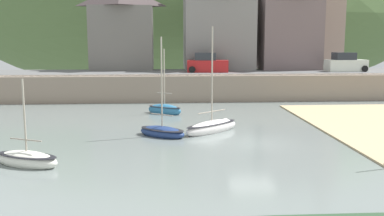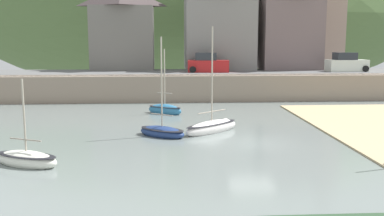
# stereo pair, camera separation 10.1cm
# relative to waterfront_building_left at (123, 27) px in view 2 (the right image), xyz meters

# --- Properties ---
(ground) EXTENTS (48.00, 41.00, 0.61)m
(ground) POSITION_rel_waterfront_building_left_xyz_m (10.80, -34.76, -6.87)
(ground) COLOR slate
(quay_seawall) EXTENTS (48.00, 9.40, 2.40)m
(quay_seawall) POSITION_rel_waterfront_building_left_xyz_m (9.40, -7.70, -5.68)
(quay_seawall) COLOR gray
(quay_seawall) RESTS_ON ground
(hillside_backdrop) EXTENTS (80.00, 44.00, 26.58)m
(hillside_backdrop) POSITION_rel_waterfront_building_left_xyz_m (10.60, 30.00, 2.27)
(hillside_backdrop) COLOR #53703E
(hillside_backdrop) RESTS_ON ground
(waterfront_building_left) EXTENTS (6.99, 4.78, 9.08)m
(waterfront_building_left) POSITION_rel_waterfront_building_left_xyz_m (0.00, 0.00, 0.00)
(waterfront_building_left) COLOR slate
(waterfront_building_left) RESTS_ON ground
(waterfront_building_centre) EXTENTS (7.74, 6.20, 10.65)m
(waterfront_building_centre) POSITION_rel_waterfront_building_left_xyz_m (10.53, 0.00, 0.76)
(waterfront_building_centre) COLOR gray
(waterfront_building_centre) RESTS_ON ground
(waterfront_building_right) EXTENTS (6.70, 6.19, 9.90)m
(waterfront_building_right) POSITION_rel_waterfront_building_left_xyz_m (18.27, 0.00, 0.38)
(waterfront_building_right) COLOR #705F5F
(waterfront_building_right) RESTS_ON ground
(dinghy_open_wooden) EXTENTS (2.96, 2.31, 5.22)m
(dinghy_open_wooden) POSITION_rel_waterfront_building_left_xyz_m (4.51, -15.24, -6.71)
(dinghy_open_wooden) COLOR teal
(dinghy_open_wooden) RESTS_ON ground
(rowboat_small_beached) EXTENTS (3.93, 3.51, 6.72)m
(rowboat_small_beached) POSITION_rel_waterfront_building_left_xyz_m (7.42, -22.31, -6.71)
(rowboat_small_beached) COLOR white
(rowboat_small_beached) RESTS_ON ground
(motorboat_with_cabin) EXTENTS (3.50, 2.49, 4.21)m
(motorboat_with_cabin) POSITION_rel_waterfront_building_left_xyz_m (-1.89, -29.02, -6.75)
(motorboat_with_cabin) COLOR white
(motorboat_with_cabin) RESTS_ON ground
(sailboat_far_left) EXTENTS (3.29, 2.92, 6.07)m
(sailboat_far_left) POSITION_rel_waterfront_building_left_xyz_m (4.33, -23.20, -6.76)
(sailboat_far_left) COLOR navy
(sailboat_far_left) RESTS_ON ground
(parked_car_near_slipway) EXTENTS (4.26, 2.13, 1.95)m
(parked_car_near_slipway) POSITION_rel_waterfront_building_left_xyz_m (8.90, -4.50, -3.83)
(parked_car_near_slipway) COLOR red
(parked_car_near_slipway) RESTS_ON ground
(parked_car_by_wall) EXTENTS (4.19, 1.93, 1.95)m
(parked_car_by_wall) POSITION_rel_waterfront_building_left_xyz_m (23.21, -4.50, -3.83)
(parked_car_by_wall) COLOR silver
(parked_car_by_wall) RESTS_ON ground
(mooring_buoy) EXTENTS (0.58, 0.58, 0.58)m
(mooring_buoy) POSITION_rel_waterfront_building_left_xyz_m (8.59, -20.01, -6.86)
(mooring_buoy) COLOR silver
(mooring_buoy) RESTS_ON ground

